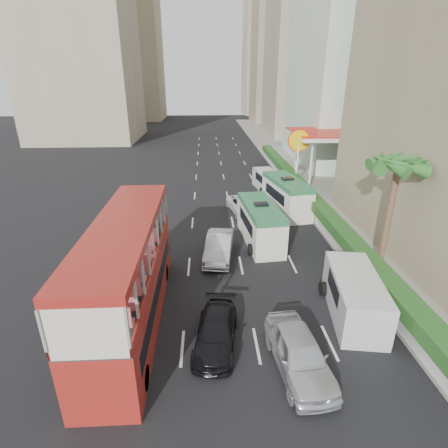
{
  "coord_description": "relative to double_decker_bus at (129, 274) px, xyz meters",
  "views": [
    {
      "loc": [
        -2.43,
        -13.77,
        10.65
      ],
      "look_at": [
        -1.5,
        4.0,
        3.2
      ],
      "focal_mm": 28.0,
      "sensor_mm": 36.0,
      "label": 1
    }
  ],
  "objects": [
    {
      "name": "car_silver_lane_b",
      "position": [
        7.04,
        -3.37,
        -2.53
      ],
      "size": [
        2.35,
        4.77,
        1.57
      ],
      "primitive_type": "imported",
      "rotation": [
        0.0,
        0.0,
        0.11
      ],
      "color": "silver",
      "rests_on": "ground"
    },
    {
      "name": "tower_far_b",
      "position": [
        23.0,
        104.0,
        17.47
      ],
      "size": [
        14.0,
        14.0,
        40.0
      ],
      "primitive_type": "cube",
      "color": "#B1A28C",
      "rests_on": "ground"
    },
    {
      "name": "panel_van_near",
      "position": [
        10.54,
        -0.04,
        -1.5
      ],
      "size": [
        2.84,
        5.42,
        2.07
      ],
      "primitive_type": "cube",
      "rotation": [
        0.0,
        0.0,
        -0.15
      ],
      "color": "silver",
      "rests_on": "ground"
    },
    {
      "name": "shell_station",
      "position": [
        16.0,
        23.0,
        0.22
      ],
      "size": [
        6.5,
        8.0,
        5.5
      ],
      "primitive_type": "cube",
      "color": "silver",
      "rests_on": "ground"
    },
    {
      "name": "car_silver_lane_a",
      "position": [
        4.29,
        6.12,
        -2.53
      ],
      "size": [
        2.18,
        4.73,
        1.5
      ],
      "primitive_type": "imported",
      "rotation": [
        0.0,
        0.0,
        -0.13
      ],
      "color": "silver",
      "rests_on": "ground"
    },
    {
      "name": "minibus_far",
      "position": [
        10.34,
        14.24,
        -1.12
      ],
      "size": [
        3.23,
        6.64,
        2.82
      ],
      "primitive_type": "cube",
      "rotation": [
        0.0,
        0.0,
        0.18
      ],
      "color": "silver",
      "rests_on": "ground"
    },
    {
      "name": "tower_left_b",
      "position": [
        -16.0,
        90.0,
        20.47
      ],
      "size": [
        16.0,
        16.0,
        46.0
      ],
      "primitive_type": "cube",
      "color": "tan",
      "rests_on": "ground"
    },
    {
      "name": "hedge",
      "position": [
        12.2,
        14.0,
        -1.0
      ],
      "size": [
        1.1,
        44.0,
        0.7
      ],
      "primitive_type": "cube",
      "color": "#2D6626",
      "rests_on": "kerb_wall"
    },
    {
      "name": "sidewalk",
      "position": [
        15.0,
        25.0,
        -2.44
      ],
      "size": [
        6.0,
        120.0,
        0.18
      ],
      "primitive_type": "cube",
      "color": "#99968C",
      "rests_on": "ground"
    },
    {
      "name": "car_black",
      "position": [
        3.86,
        -1.76,
        -2.53
      ],
      "size": [
        2.28,
        4.39,
        1.22
      ],
      "primitive_type": "imported",
      "rotation": [
        0.0,
        0.0,
        -0.14
      ],
      "color": "black",
      "rests_on": "ground"
    },
    {
      "name": "double_decker_bus",
      "position": [
        0.0,
        0.0,
        0.0
      ],
      "size": [
        2.5,
        11.0,
        5.06
      ],
      "primitive_type": "cube",
      "color": "#A3221B",
      "rests_on": "ground"
    },
    {
      "name": "kerb_wall",
      "position": [
        12.2,
        14.0,
        -1.85
      ],
      "size": [
        0.3,
        44.0,
        1.0
      ],
      "primitive_type": "cube",
      "color": "silver",
      "rests_on": "sidewalk"
    },
    {
      "name": "van_asset",
      "position": [
        6.71,
        14.19,
        -2.53
      ],
      "size": [
        2.98,
        4.93,
        1.28
      ],
      "primitive_type": "imported",
      "rotation": [
        0.0,
        0.0,
        0.2
      ],
      "color": "silver",
      "rests_on": "ground"
    },
    {
      "name": "minibus_near",
      "position": [
        7.24,
        8.37,
        -1.18
      ],
      "size": [
        2.61,
        6.26,
        2.7
      ],
      "primitive_type": "cube",
      "rotation": [
        0.0,
        0.0,
        0.1
      ],
      "color": "silver",
      "rests_on": "ground"
    },
    {
      "name": "tower_far_a",
      "position": [
        23.0,
        82.0,
        19.47
      ],
      "size": [
        14.0,
        14.0,
        44.0
      ],
      "primitive_type": "cube",
      "color": "tan",
      "rests_on": "ground"
    },
    {
      "name": "palm_tree",
      "position": [
        13.8,
        4.0,
        0.85
      ],
      "size": [
        0.36,
        0.36,
        6.4
      ],
      "primitive_type": "cylinder",
      "color": "brown",
      "rests_on": "sidewalk"
    },
    {
      "name": "ground_plane",
      "position": [
        6.0,
        0.0,
        -2.53
      ],
      "size": [
        200.0,
        200.0,
        0.0
      ],
      "primitive_type": "plane",
      "color": "black",
      "rests_on": "ground"
    },
    {
      "name": "panel_van_far",
      "position": [
        9.84,
        20.71,
        -1.6
      ],
      "size": [
        2.59,
        4.88,
        1.85
      ],
      "primitive_type": "cube",
      "rotation": [
        0.0,
        0.0,
        0.16
      ],
      "color": "silver",
      "rests_on": "ground"
    }
  ]
}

